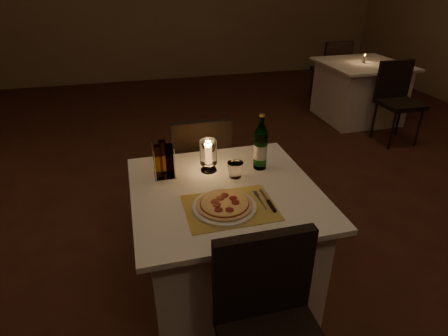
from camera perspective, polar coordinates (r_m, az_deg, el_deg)
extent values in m
cube|color=#452216|center=(2.68, 3.50, -14.27)|extent=(8.00, 10.00, 0.02)
cube|color=white|center=(2.26, 0.13, -11.61)|extent=(0.88, 0.88, 0.71)
cube|color=white|center=(2.04, 0.14, -3.60)|extent=(1.00, 1.00, 0.03)
cube|color=black|center=(1.60, 6.01, -16.00)|extent=(0.42, 0.05, 0.42)
cube|color=black|center=(2.85, -3.98, 0.09)|extent=(0.42, 0.42, 0.05)
cube|color=black|center=(2.58, -3.35, 2.72)|extent=(0.42, 0.05, 0.42)
cylinder|color=black|center=(3.14, -1.39, -1.98)|extent=(0.03, 0.03, 0.44)
cylinder|color=black|center=(3.09, -7.53, -2.77)|extent=(0.03, 0.03, 0.44)
cylinder|color=black|center=(2.86, 0.20, -5.30)|extent=(0.03, 0.03, 0.44)
cylinder|color=black|center=(2.81, -6.56, -6.23)|extent=(0.03, 0.03, 0.44)
cube|color=gold|center=(1.88, 0.96, -6.04)|extent=(0.45, 0.34, 0.00)
cylinder|color=white|center=(1.87, 0.07, -5.95)|extent=(0.32, 0.32, 0.01)
cylinder|color=#D8B77F|center=(1.86, 0.07, -5.62)|extent=(0.28, 0.28, 0.01)
cylinder|color=maroon|center=(1.86, 0.07, -5.42)|extent=(0.24, 0.24, 0.00)
cylinder|color=#EACC7F|center=(1.86, 0.07, -5.33)|extent=(0.24, 0.24, 0.00)
cylinder|color=maroon|center=(1.88, 1.42, -4.63)|extent=(0.04, 0.04, 0.00)
cylinder|color=maroon|center=(1.91, 0.12, -4.18)|extent=(0.04, 0.04, 0.00)
cylinder|color=maroon|center=(1.89, -0.53, -4.59)|extent=(0.04, 0.04, 0.00)
cylinder|color=maroon|center=(1.86, -1.41, -5.12)|extent=(0.04, 0.04, 0.00)
cylinder|color=maroon|center=(1.84, -1.10, -5.61)|extent=(0.04, 0.04, 0.00)
cylinder|color=maroon|center=(1.80, -0.82, -6.37)|extent=(0.04, 0.04, 0.00)
cylinder|color=maroon|center=(1.80, 0.87, -6.39)|extent=(0.04, 0.04, 0.00)
cylinder|color=maroon|center=(1.85, 1.76, -5.24)|extent=(0.04, 0.04, 0.00)
cube|color=silver|center=(1.92, 5.73, -5.21)|extent=(0.01, 0.14, 0.00)
cube|color=silver|center=(1.99, 4.90, -3.91)|extent=(0.02, 0.05, 0.00)
cube|color=black|center=(1.89, 7.25, -5.76)|extent=(0.02, 0.10, 0.01)
cube|color=silver|center=(1.98, 6.09, -4.15)|extent=(0.01, 0.12, 0.00)
cylinder|color=#609E55|center=(2.21, 5.56, 2.67)|extent=(0.08, 0.08, 0.23)
cylinder|color=#609E55|center=(2.13, 5.80, 7.28)|extent=(0.03, 0.03, 0.04)
cylinder|color=gold|center=(2.12, 5.84, 7.99)|extent=(0.03, 0.03, 0.01)
cylinder|color=silver|center=(2.21, 5.56, 2.54)|extent=(0.08, 0.08, 0.09)
cylinder|color=white|center=(2.22, -2.35, -0.24)|extent=(0.10, 0.10, 0.01)
cylinder|color=white|center=(2.20, -2.36, 0.31)|extent=(0.02, 0.02, 0.04)
cylinder|color=white|center=(2.16, -2.41, 2.45)|extent=(0.10, 0.10, 0.14)
cylinder|color=white|center=(2.17, -2.40, 2.11)|extent=(0.03, 0.03, 0.11)
ellipsoid|color=orange|center=(2.14, -2.44, 3.72)|extent=(0.02, 0.02, 0.03)
cube|color=white|center=(2.19, -8.97, -1.09)|extent=(0.12, 0.12, 0.01)
cylinder|color=white|center=(2.09, -10.48, 0.24)|extent=(0.01, 0.01, 0.18)
cylinder|color=white|center=(2.10, -7.50, 0.60)|extent=(0.01, 0.01, 0.18)
cylinder|color=white|center=(2.19, -10.75, 1.55)|extent=(0.01, 0.01, 0.18)
cylinder|color=white|center=(2.20, -7.90, 1.89)|extent=(0.01, 0.01, 0.18)
cube|color=#BF8C33|center=(2.11, -9.89, 0.87)|extent=(0.04, 0.04, 0.20)
cube|color=#3F1E14|center=(2.11, -8.28, 1.06)|extent=(0.04, 0.04, 0.20)
cube|color=#BF8C33|center=(2.16, -9.27, 1.67)|extent=(0.04, 0.04, 0.20)
cube|color=white|center=(5.30, 19.80, 10.76)|extent=(0.88, 0.88, 0.71)
cube|color=white|center=(5.21, 20.48, 14.62)|extent=(1.00, 1.00, 0.03)
cube|color=black|center=(4.66, 25.26, 8.82)|extent=(0.42, 0.42, 0.05)
cube|color=black|center=(4.74, 24.48, 12.21)|extent=(0.42, 0.05, 0.42)
cylinder|color=black|center=(4.51, 24.24, 5.16)|extent=(0.03, 0.03, 0.44)
cylinder|color=black|center=(4.72, 27.52, 5.42)|extent=(0.03, 0.03, 0.44)
cylinder|color=black|center=(4.76, 21.85, 6.77)|extent=(0.03, 0.03, 0.44)
cylinder|color=black|center=(4.96, 25.07, 6.96)|extent=(0.03, 0.03, 0.44)
cube|color=black|center=(5.92, 15.76, 14.14)|extent=(0.42, 0.42, 0.05)
cube|color=black|center=(5.72, 16.98, 15.88)|extent=(0.42, 0.05, 0.42)
cylinder|color=black|center=(6.21, 16.10, 12.41)|extent=(0.03, 0.03, 0.44)
cylinder|color=black|center=(6.05, 13.24, 12.35)|extent=(0.03, 0.03, 0.44)
cylinder|color=black|center=(5.93, 17.71, 11.47)|extent=(0.03, 0.03, 0.44)
cylinder|color=black|center=(5.76, 14.77, 11.39)|extent=(0.03, 0.03, 0.44)
cylinder|color=white|center=(5.20, 20.59, 15.26)|extent=(0.03, 0.03, 0.09)
ellipsoid|color=orange|center=(5.19, 20.69, 15.81)|extent=(0.01, 0.01, 0.02)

